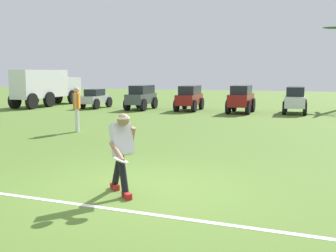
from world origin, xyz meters
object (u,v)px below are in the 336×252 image
object	(u,v)px
frisbee_thrower	(122,149)
box_truck	(46,86)
parked_car_slot_a	(95,98)
frisbee_in_flight	(121,160)
parked_car_slot_c	(189,97)
teammate_near_sideline	(77,105)
parked_car_slot_b	(141,96)
parked_car_slot_d	(241,98)
parked_car_slot_e	(295,99)

from	to	relation	value
frisbee_thrower	box_truck	size ratio (longest dim) A/B	0.24
box_truck	parked_car_slot_a	bearing A→B (deg)	-7.15
frisbee_in_flight	parked_car_slot_c	size ratio (longest dim) A/B	0.13
teammate_near_sideline	parked_car_slot_b	distance (m)	8.93
frisbee_thrower	parked_car_slot_d	xyz separation A→B (m)	(0.04, 15.12, -0.06)
parked_car_slot_c	box_truck	distance (m)	9.14
parked_car_slot_c	parked_car_slot_e	distance (m)	5.50
parked_car_slot_d	box_truck	world-z (taller)	box_truck
frisbee_thrower	parked_car_slot_e	world-z (taller)	frisbee_thrower
frisbee_thrower	frisbee_in_flight	bearing A→B (deg)	-67.53
frisbee_thrower	parked_car_slot_a	world-z (taller)	frisbee_thrower
frisbee_thrower	teammate_near_sideline	size ratio (longest dim) A/B	0.91
frisbee_in_flight	parked_car_slot_b	distance (m)	16.96
parked_car_slot_a	box_truck	bearing A→B (deg)	172.85
teammate_near_sideline	parked_car_slot_d	world-z (taller)	teammate_near_sideline
frisbee_in_flight	parked_car_slot_b	xyz separation A→B (m)	(-5.74, 15.95, -0.01)
parked_car_slot_b	parked_car_slot_c	world-z (taller)	same
parked_car_slot_e	parked_car_slot_a	bearing A→B (deg)	-178.91
frisbee_thrower	teammate_near_sideline	xyz separation A→B (m)	(-4.55, 6.56, 0.14)
frisbee_in_flight	parked_car_slot_a	bearing A→B (deg)	118.26
frisbee_in_flight	box_truck	world-z (taller)	box_truck
frisbee_in_flight	parked_car_slot_e	size ratio (longest dim) A/B	0.13
parked_car_slot_d	box_truck	size ratio (longest dim) A/B	0.40
teammate_near_sideline	parked_car_slot_d	xyz separation A→B (m)	(4.59, 8.56, -0.20)
frisbee_thrower	frisbee_in_flight	xyz separation A→B (m)	(0.22, -0.52, -0.07)
teammate_near_sideline	parked_car_slot_b	size ratio (longest dim) A/B	0.64
frisbee_thrower	parked_car_slot_a	bearing A→B (deg)	118.44
parked_car_slot_c	box_truck	xyz separation A→B (m)	(-9.12, 0.29, 0.51)
parked_car_slot_b	parked_car_slot_c	xyz separation A→B (m)	(2.71, 0.21, 0.00)
parked_car_slot_e	box_truck	xyz separation A→B (m)	(-14.62, 0.23, 0.51)
frisbee_in_flight	parked_car_slot_e	bearing A→B (deg)	81.34
teammate_near_sideline	box_truck	size ratio (longest dim) A/B	0.26
parked_car_slot_a	frisbee_thrower	bearing A→B (deg)	-61.56
parked_car_slot_c	parked_car_slot_d	xyz separation A→B (m)	(2.85, -0.52, 0.02)
frisbee_thrower	box_truck	xyz separation A→B (m)	(-11.93, 15.93, 0.43)
parked_car_slot_b	parked_car_slot_e	distance (m)	8.22
parked_car_slot_b	parked_car_slot_e	bearing A→B (deg)	1.84
parked_car_slot_d	box_truck	xyz separation A→B (m)	(-11.97, 0.82, 0.49)
frisbee_in_flight	parked_car_slot_c	xyz separation A→B (m)	(-3.03, 16.16, -0.01)
parked_car_slot_a	parked_car_slot_d	world-z (taller)	parked_car_slot_d
parked_car_slot_e	frisbee_in_flight	bearing A→B (deg)	-98.66
parked_car_slot_a	parked_car_slot_d	distance (m)	8.44
frisbee_in_flight	teammate_near_sideline	size ratio (longest dim) A/B	0.21
frisbee_in_flight	parked_car_slot_d	world-z (taller)	parked_car_slot_d
parked_car_slot_a	parked_car_slot_e	distance (m)	11.08
teammate_near_sideline	parked_car_slot_e	distance (m)	11.66
parked_car_slot_c	frisbee_in_flight	bearing A→B (deg)	-79.38
parked_car_slot_a	frisbee_in_flight	bearing A→B (deg)	-61.74
parked_car_slot_e	frisbee_thrower	bearing A→B (deg)	-99.70
parked_car_slot_b	parked_car_slot_c	size ratio (longest dim) A/B	1.01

